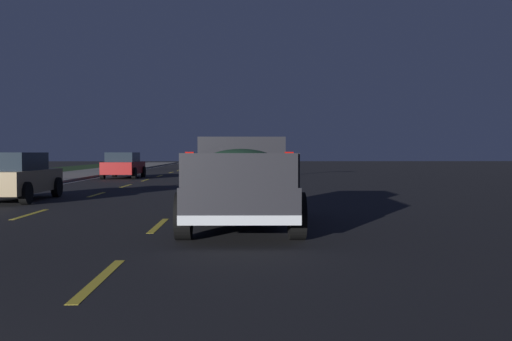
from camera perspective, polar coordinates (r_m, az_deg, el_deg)
name	(u,v)px	position (r m, az deg, el deg)	size (l,w,h in m)	color
ground	(170,183)	(29.09, -8.49, -1.26)	(144.00, 144.00, 0.00)	black
sidewalk_shoulder	(19,182)	(30.87, -22.36, -1.08)	(108.00, 4.00, 0.12)	gray
lane_markings	(121,180)	(32.70, -13.22, -0.94)	(108.12, 7.04, 0.01)	yellow
pickup_truck	(242,179)	(12.00, -1.43, -0.88)	(5.45, 2.34, 1.87)	#232328
sedan_tan	(13,176)	(19.90, -22.88, -0.52)	(4.42, 2.05, 1.54)	#9E845B
sedan_red	(124,165)	(35.33, -12.95, 0.53)	(4.42, 2.05, 1.54)	maroon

